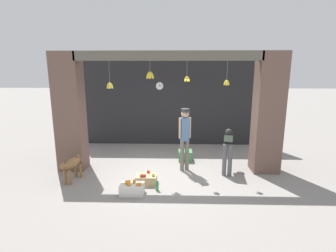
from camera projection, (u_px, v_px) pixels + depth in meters
name	position (u px, v px, depth m)	size (l,w,h in m)	color
ground_plane	(168.00, 173.00, 7.04)	(60.00, 60.00, 0.00)	gray
shop_back_wall	(170.00, 101.00, 9.45)	(6.59, 0.12, 3.18)	#232326
shop_pillar_left	(70.00, 112.00, 7.06)	(0.70, 0.60, 3.18)	brown
shop_pillar_right	(268.00, 113.00, 6.90)	(0.70, 0.60, 3.18)	brown
storefront_awning	(167.00, 57.00, 6.49)	(4.69, 0.29, 0.95)	#5B564C
dog	(71.00, 165.00, 6.45)	(0.37, 0.84, 0.64)	olive
shopkeeper	(185.00, 134.00, 7.04)	(0.33, 0.30, 1.72)	#6B665B
worker_stooping	(228.00, 146.00, 6.96)	(0.37, 0.84, 1.11)	#56565B
fruit_crate_oranges	(132.00, 189.00, 5.85)	(0.53, 0.35, 0.31)	silver
fruit_crate_apples	(146.00, 179.00, 6.37)	(0.50, 0.36, 0.30)	tan
produce_box_green	(185.00, 156.00, 7.99)	(0.40, 0.40, 0.30)	#42844C
water_bottle	(157.00, 186.00, 6.03)	(0.07, 0.07, 0.23)	#38934C
wall_clock	(160.00, 86.00, 9.26)	(0.28, 0.03, 0.28)	black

